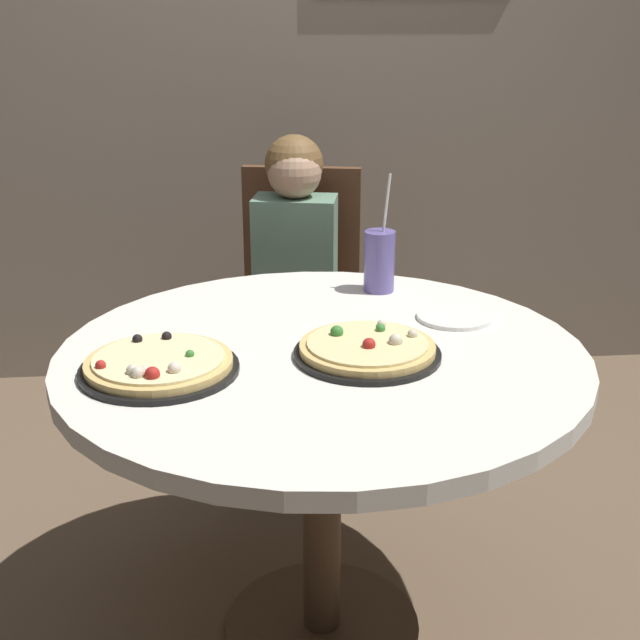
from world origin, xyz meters
name	(u,v)px	position (x,y,z in m)	size (l,w,h in m)	color
ground_plane	(322,628)	(0.00, 0.00, 0.00)	(8.00, 8.00, 0.00)	brown
wall_with_window	(281,6)	(0.00, 1.69, 1.45)	(5.20, 0.14, 2.90)	gray
dining_table	(322,393)	(0.00, 0.00, 0.65)	(1.16, 1.16, 0.75)	silver
chair_wooden	(299,295)	(0.02, 1.03, 0.53)	(0.47, 0.47, 0.95)	brown
diner_child	(293,326)	(-0.01, 0.85, 0.48)	(0.32, 0.43, 1.08)	#3F4766
pizza_veggie	(368,349)	(0.09, -0.05, 0.77)	(0.32, 0.32, 0.05)	black
pizza_cheese	(159,365)	(-0.34, -0.09, 0.77)	(0.33, 0.33, 0.05)	black
soda_cup	(379,261)	(0.19, 0.39, 0.83)	(0.08, 0.08, 0.31)	#6659A5
plate_small	(454,317)	(0.33, 0.16, 0.76)	(0.18, 0.18, 0.01)	white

